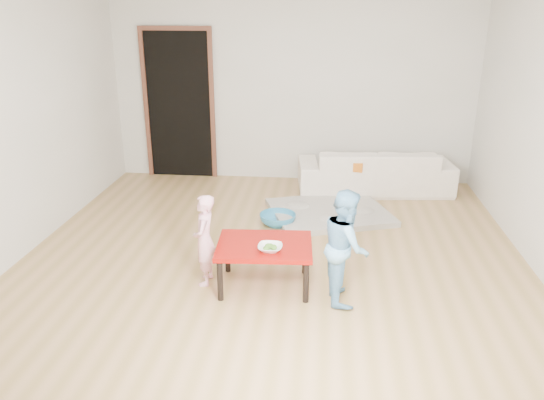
% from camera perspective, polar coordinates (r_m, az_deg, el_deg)
% --- Properties ---
extents(floor, '(5.00, 5.00, 0.01)m').
position_cam_1_polar(floor, '(5.44, 0.22, -5.70)').
color(floor, '#9D7C43').
rests_on(floor, ground).
extents(back_wall, '(5.00, 0.02, 2.60)m').
position_cam_1_polar(back_wall, '(7.46, 2.19, 11.95)').
color(back_wall, silver).
rests_on(back_wall, floor).
extents(left_wall, '(0.02, 5.00, 2.60)m').
position_cam_1_polar(left_wall, '(5.81, -25.36, 7.60)').
color(left_wall, silver).
rests_on(left_wall, floor).
extents(doorway, '(1.02, 0.08, 2.11)m').
position_cam_1_polar(doorway, '(7.75, -9.91, 9.93)').
color(doorway, brown).
rests_on(doorway, back_wall).
extents(sofa, '(2.09, 0.98, 0.59)m').
position_cam_1_polar(sofa, '(7.25, 10.97, 3.20)').
color(sofa, white).
rests_on(sofa, floor).
extents(cushion, '(0.52, 0.48, 0.12)m').
position_cam_1_polar(cushion, '(6.98, 8.25, 3.99)').
color(cushion, '#CE6616').
rests_on(cushion, sofa).
extents(red_table, '(0.86, 0.67, 0.41)m').
position_cam_1_polar(red_table, '(4.75, -0.80, -7.01)').
color(red_table, maroon).
rests_on(red_table, floor).
extents(bowl, '(0.21, 0.21, 0.05)m').
position_cam_1_polar(bowl, '(4.52, -0.20, -5.18)').
color(bowl, white).
rests_on(bowl, red_table).
extents(broccoli, '(0.12, 0.12, 0.06)m').
position_cam_1_polar(broccoli, '(4.52, -0.20, -5.15)').
color(broccoli, '#2D5919').
rests_on(broccoli, red_table).
extents(child_pink, '(0.21, 0.31, 0.84)m').
position_cam_1_polar(child_pink, '(4.75, -7.26, -4.30)').
color(child_pink, pink).
rests_on(child_pink, floor).
extents(child_blue, '(0.43, 0.52, 0.99)m').
position_cam_1_polar(child_blue, '(4.48, 7.93, -4.92)').
color(child_blue, '#59A5CF').
rests_on(child_blue, floor).
extents(basin, '(0.41, 0.41, 0.13)m').
position_cam_1_polar(basin, '(6.09, 0.62, -2.09)').
color(basin, teal).
rests_on(basin, floor).
extents(blanket, '(1.62, 1.49, 0.07)m').
position_cam_1_polar(blanket, '(6.41, 6.19, -1.32)').
color(blanket, '#B3AA9E').
rests_on(blanket, floor).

